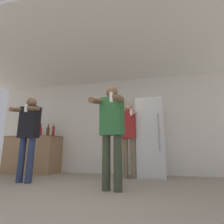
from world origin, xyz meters
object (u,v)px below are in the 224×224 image
object	(u,v)px
bottle_amber_bourbon	(48,131)
bottle_tall_gin	(53,131)
person_spectator_back	(129,133)
bottle_dark_rum	(40,131)
bottle_brown_liquor	(32,132)
person_woman_foreground	(112,127)
person_man_side	(28,131)
refrigerator	(150,137)

from	to	relation	value
bottle_amber_bourbon	bottle_tall_gin	size ratio (longest dim) A/B	0.95
bottle_tall_gin	person_spectator_back	world-z (taller)	person_spectator_back
bottle_dark_rum	person_spectator_back	distance (m)	2.52
person_spectator_back	bottle_amber_bourbon	bearing A→B (deg)	172.99
bottle_dark_rum	bottle_tall_gin	distance (m)	0.41
bottle_tall_gin	person_spectator_back	xyz separation A→B (m)	(2.09, -0.28, -0.12)
bottle_brown_liquor	person_woman_foreground	world-z (taller)	person_woman_foreground
bottle_amber_bourbon	person_spectator_back	xyz separation A→B (m)	(2.26, -0.28, -0.11)
bottle_dark_rum	person_spectator_back	world-z (taller)	person_spectator_back
person_woman_foreground	bottle_amber_bourbon	bearing A→B (deg)	144.26
person_man_side	refrigerator	bearing A→B (deg)	28.76
person_woman_foreground	refrigerator	bearing A→B (deg)	70.02
bottle_amber_bourbon	person_man_side	world-z (taller)	person_man_side
bottle_brown_liquor	person_man_side	world-z (taller)	person_man_side
bottle_dark_rum	person_woman_foreground	world-z (taller)	person_woman_foreground
bottle_tall_gin	bottle_amber_bourbon	bearing A→B (deg)	-180.00
refrigerator	bottle_dark_rum	distance (m)	2.97
refrigerator	person_spectator_back	world-z (taller)	refrigerator
bottle_dark_rum	person_man_side	bearing A→B (deg)	-63.48
bottle_amber_bourbon	bottle_dark_rum	distance (m)	0.24
bottle_tall_gin	bottle_brown_liquor	bearing A→B (deg)	-180.00
bottle_dark_rum	bottle_tall_gin	size ratio (longest dim) A/B	1.03
refrigerator	bottle_dark_rum	size ratio (longest dim) A/B	5.04
person_man_side	bottle_tall_gin	bearing A→B (deg)	99.98
bottle_dark_rum	bottle_tall_gin	world-z (taller)	bottle_dark_rum
refrigerator	bottle_brown_liquor	xyz separation A→B (m)	(-3.22, -0.03, 0.21)
bottle_tall_gin	person_man_side	distance (m)	1.28
person_woman_foreground	person_spectator_back	xyz separation A→B (m)	(0.10, 1.27, 0.03)
refrigerator	person_man_side	xyz separation A→B (m)	(-2.34, -1.28, 0.08)
refrigerator	person_woman_foreground	bearing A→B (deg)	-109.98
bottle_brown_liquor	bottle_dark_rum	bearing A→B (deg)	0.00
bottle_amber_bourbon	person_woman_foreground	distance (m)	2.66
bottle_dark_rum	person_woman_foreground	distance (m)	2.86
bottle_amber_bourbon	person_man_side	size ratio (longest dim) A/B	0.20
person_man_side	person_spectator_back	bearing A→B (deg)	27.68
bottle_amber_bourbon	person_man_side	bearing A→B (deg)	-72.86
bottle_brown_liquor	bottle_tall_gin	size ratio (longest dim) A/B	0.95
bottle_tall_gin	person_spectator_back	size ratio (longest dim) A/B	0.20
person_man_side	person_woman_foreground	bearing A→B (deg)	-9.38
bottle_dark_rum	bottle_tall_gin	bearing A→B (deg)	0.00
person_woman_foreground	person_man_side	world-z (taller)	person_man_side
person_woman_foreground	bottle_brown_liquor	bearing A→B (deg)	149.61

